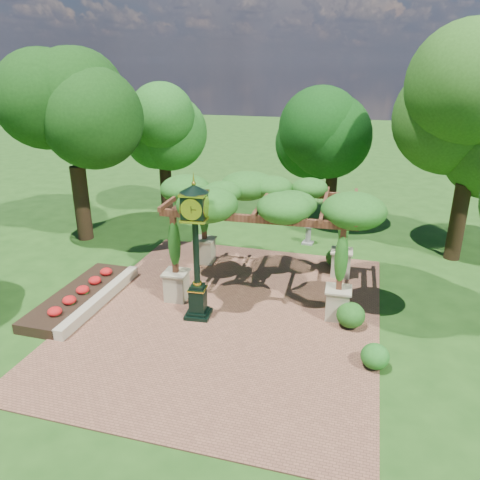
# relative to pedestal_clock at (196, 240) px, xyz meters

# --- Properties ---
(ground) EXTENTS (120.00, 120.00, 0.00)m
(ground) POSITION_rel_pedestal_clock_xyz_m (0.94, -0.61, -2.80)
(ground) COLOR #1E4714
(ground) RESTS_ON ground
(brick_plaza) EXTENTS (10.00, 12.00, 0.04)m
(brick_plaza) POSITION_rel_pedestal_clock_xyz_m (0.94, 0.39, -2.78)
(brick_plaza) COLOR brown
(brick_plaza) RESTS_ON ground
(border_wall) EXTENTS (0.35, 5.00, 0.40)m
(border_wall) POSITION_rel_pedestal_clock_xyz_m (-3.66, -0.11, -2.60)
(border_wall) COLOR #C6B793
(border_wall) RESTS_ON ground
(flower_bed) EXTENTS (1.50, 5.00, 0.36)m
(flower_bed) POSITION_rel_pedestal_clock_xyz_m (-4.56, -0.11, -2.62)
(flower_bed) COLOR red
(flower_bed) RESTS_ON ground
(pedestal_clock) EXTENTS (1.00, 1.00, 4.68)m
(pedestal_clock) POSITION_rel_pedestal_clock_xyz_m (0.00, 0.00, 0.00)
(pedestal_clock) COLOR black
(pedestal_clock) RESTS_ON brick_plaza
(pergola) EXTENTS (6.77, 4.42, 4.16)m
(pergola) POSITION_rel_pedestal_clock_xyz_m (1.62, 2.76, 0.61)
(pergola) COLOR tan
(pergola) RESTS_ON brick_plaza
(sundial) EXTENTS (0.55, 0.55, 0.90)m
(sundial) POSITION_rel_pedestal_clock_xyz_m (2.65, 7.78, -2.41)
(sundial) COLOR gray
(sundial) RESTS_ON ground
(shrub_front) EXTENTS (0.82, 0.82, 0.72)m
(shrub_front) POSITION_rel_pedestal_clock_xyz_m (5.78, -1.34, -2.40)
(shrub_front) COLOR #20621C
(shrub_front) RESTS_ON brick_plaza
(shrub_mid) EXTENTS (1.02, 1.02, 0.83)m
(shrub_mid) POSITION_rel_pedestal_clock_xyz_m (5.00, 0.69, -2.35)
(shrub_mid) COLOR #1E5417
(shrub_mid) RESTS_ON brick_plaza
(shrub_back) EXTENTS (0.90, 0.90, 0.77)m
(shrub_back) POSITION_rel_pedestal_clock_xyz_m (4.15, 5.43, -2.38)
(shrub_back) COLOR #255F1B
(shrub_back) RESTS_ON brick_plaza
(tree_west_near) EXTENTS (4.47, 4.47, 9.20)m
(tree_west_near) POSITION_rel_pedestal_clock_xyz_m (-7.93, 5.60, 3.51)
(tree_west_near) COLOR #332214
(tree_west_near) RESTS_ON ground
(tree_west_far) EXTENTS (4.05, 4.05, 7.10)m
(tree_west_far) POSITION_rel_pedestal_clock_xyz_m (-5.78, 10.53, 2.07)
(tree_west_far) COLOR black
(tree_west_far) RESTS_ON ground
(tree_north) EXTENTS (4.07, 4.07, 7.06)m
(tree_north) POSITION_rel_pedestal_clock_xyz_m (3.26, 11.79, 2.05)
(tree_north) COLOR #311E13
(tree_north) RESTS_ON ground
(tree_east_far) EXTENTS (4.50, 4.50, 8.66)m
(tree_east_far) POSITION_rel_pedestal_clock_xyz_m (9.00, 7.74, 3.15)
(tree_east_far) COLOR #302012
(tree_east_far) RESTS_ON ground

